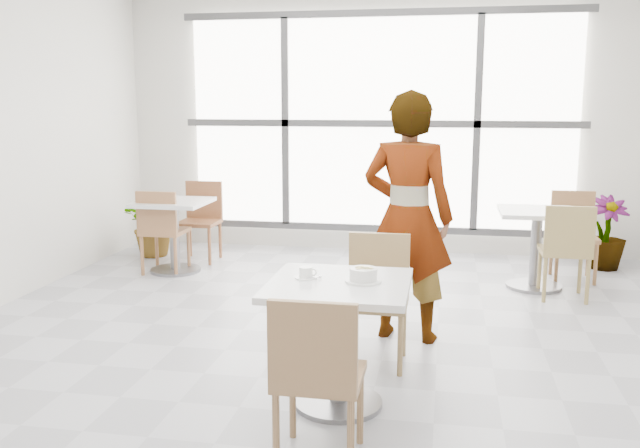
% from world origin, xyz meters
% --- Properties ---
extents(floor, '(7.00, 7.00, 0.00)m').
position_xyz_m(floor, '(0.00, 0.00, 0.00)').
color(floor, '#9E9EA5').
rests_on(floor, ground).
extents(wall_back, '(6.00, 0.00, 6.00)m').
position_xyz_m(wall_back, '(0.00, 3.50, 1.50)').
color(wall_back, silver).
rests_on(wall_back, ground).
extents(window, '(4.60, 0.07, 2.52)m').
position_xyz_m(window, '(0.00, 3.44, 1.50)').
color(window, white).
rests_on(window, ground).
extents(main_table, '(0.80, 0.80, 0.75)m').
position_xyz_m(main_table, '(0.19, -0.74, 0.52)').
color(main_table, silver).
rests_on(main_table, ground).
extents(chair_near, '(0.42, 0.42, 0.87)m').
position_xyz_m(chair_near, '(0.19, -1.43, 0.50)').
color(chair_near, olive).
rests_on(chair_near, ground).
extents(chair_far, '(0.42, 0.42, 0.87)m').
position_xyz_m(chair_far, '(0.34, 0.02, 0.50)').
color(chair_far, '#9B7B4D').
rests_on(chair_far, ground).
extents(oatmeal_bowl, '(0.21, 0.21, 0.10)m').
position_xyz_m(oatmeal_bowl, '(0.33, -0.72, 0.79)').
color(oatmeal_bowl, silver).
rests_on(oatmeal_bowl, main_table).
extents(coffee_cup, '(0.16, 0.13, 0.07)m').
position_xyz_m(coffee_cup, '(-0.01, -0.70, 0.78)').
color(coffee_cup, white).
rests_on(coffee_cup, main_table).
extents(person, '(0.74, 0.55, 1.84)m').
position_xyz_m(person, '(0.51, 0.50, 0.92)').
color(person, black).
rests_on(person, ground).
extents(bg_table_left, '(0.70, 0.70, 0.75)m').
position_xyz_m(bg_table_left, '(-1.98, 2.08, 0.49)').
color(bg_table_left, silver).
rests_on(bg_table_left, ground).
extents(bg_table_right, '(0.70, 0.70, 0.75)m').
position_xyz_m(bg_table_right, '(1.63, 2.12, 0.49)').
color(bg_table_right, silver).
rests_on(bg_table_right, ground).
extents(bg_chair_left_near, '(0.42, 0.42, 0.87)m').
position_xyz_m(bg_chair_left_near, '(-2.06, 1.96, 0.50)').
color(bg_chair_left_near, '#966540').
rests_on(bg_chair_left_near, ground).
extents(bg_chair_left_far, '(0.42, 0.42, 0.87)m').
position_xyz_m(bg_chair_left_far, '(-1.90, 2.67, 0.50)').
color(bg_chair_left_far, brown).
rests_on(bg_chair_left_far, ground).
extents(bg_chair_right_near, '(0.42, 0.42, 0.87)m').
position_xyz_m(bg_chair_right_near, '(1.84, 1.73, 0.50)').
color(bg_chair_right_near, '#99824C').
rests_on(bg_chair_right_near, ground).
extents(bg_chair_right_far, '(0.42, 0.42, 0.87)m').
position_xyz_m(bg_chair_right_far, '(2.04, 2.57, 0.50)').
color(bg_chair_right_far, '#8A603B').
rests_on(bg_chair_right_far, ground).
extents(plant_left, '(0.72, 0.64, 0.72)m').
position_xyz_m(plant_left, '(-2.47, 2.73, 0.36)').
color(plant_left, '#487438').
rests_on(plant_left, ground).
extents(plant_right, '(0.51, 0.51, 0.78)m').
position_xyz_m(plant_right, '(2.46, 3.03, 0.39)').
color(plant_right, '#578240').
rests_on(plant_right, ground).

